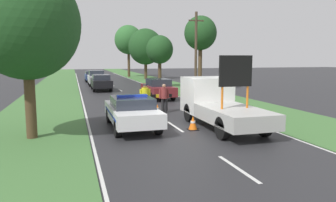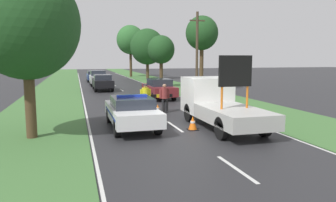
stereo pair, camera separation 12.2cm
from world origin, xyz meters
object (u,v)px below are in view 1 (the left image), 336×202
(traffic_cone_near_police, at_px, (157,109))
(traffic_cone_lane_edge, at_px, (193,102))
(queued_car_wagon_maroon, at_px, (158,88))
(police_car, at_px, (132,111))
(roadside_tree_far_left, at_px, (146,47))
(police_officer, at_px, (145,96))
(roadside_tree_near_left, at_px, (128,40))
(roadside_tree_near_right, at_px, (200,34))
(work_truck, at_px, (217,103))
(queued_car_hatch_blue, at_px, (92,76))
(traffic_cone_centre_front, at_px, (116,109))
(traffic_cone_near_truck, at_px, (205,105))
(pedestrian_civilian, at_px, (164,96))
(roadside_tree_mid_left, at_px, (160,50))
(utility_pole, at_px, (196,54))
(traffic_cone_behind_barrier, at_px, (193,123))
(queued_car_sedan_black, at_px, (101,82))
(road_barrier, at_px, (148,98))
(queued_car_sedan_silver, at_px, (96,78))
(roadside_tree_mid_right, at_px, (26,24))

(traffic_cone_near_police, bearing_deg, traffic_cone_lane_edge, 33.56)
(traffic_cone_near_police, height_order, queued_car_wagon_maroon, queued_car_wagon_maroon)
(police_car, bearing_deg, roadside_tree_far_left, 76.84)
(police_officer, relative_size, roadside_tree_near_left, 0.20)
(roadside_tree_near_right, bearing_deg, work_truck, -109.00)
(roadside_tree_near_left, height_order, roadside_tree_near_right, roadside_tree_near_left)
(work_truck, height_order, queued_car_hatch_blue, work_truck)
(police_officer, relative_size, traffic_cone_centre_front, 3.43)
(police_officer, height_order, traffic_cone_near_truck, police_officer)
(police_car, bearing_deg, work_truck, -7.97)
(pedestrian_civilian, bearing_deg, roadside_tree_near_right, 60.65)
(traffic_cone_lane_edge, bearing_deg, roadside_tree_mid_left, 83.56)
(roadside_tree_near_right, bearing_deg, roadside_tree_near_left, 96.43)
(pedestrian_civilian, xyz_separation_m, queued_car_wagon_maroon, (1.34, 6.54, -0.19))
(traffic_cone_centre_front, bearing_deg, roadside_tree_mid_left, 66.65)
(traffic_cone_lane_edge, height_order, roadside_tree_near_left, roadside_tree_near_left)
(traffic_cone_lane_edge, relative_size, roadside_tree_near_left, 0.07)
(queued_car_hatch_blue, bearing_deg, queued_car_wagon_maroon, 100.96)
(queued_car_wagon_maroon, xyz_separation_m, utility_pole, (2.87, -0.52, 2.61))
(traffic_cone_behind_barrier, distance_m, traffic_cone_lane_edge, 6.63)
(police_car, height_order, traffic_cone_near_police, police_car)
(traffic_cone_near_truck, bearing_deg, police_officer, -175.15)
(roadside_tree_mid_left, bearing_deg, roadside_tree_far_left, 83.92)
(work_truck, height_order, queued_car_sedan_black, work_truck)
(roadside_tree_near_left, bearing_deg, traffic_cone_centre_front, -100.64)
(traffic_cone_near_truck, bearing_deg, traffic_cone_behind_barrier, -118.30)
(police_car, xyz_separation_m, traffic_cone_lane_edge, (4.79, 5.10, -0.46))
(utility_pole, bearing_deg, roadside_tree_far_left, 87.17)
(queued_car_sedan_black, bearing_deg, roadside_tree_near_right, 164.30)
(roadside_tree_near_right, bearing_deg, road_barrier, -124.63)
(queued_car_wagon_maroon, bearing_deg, traffic_cone_lane_edge, 101.16)
(roadside_tree_far_left, bearing_deg, roadside_tree_near_left, 101.38)
(queued_car_wagon_maroon, bearing_deg, queued_car_sedan_silver, -74.27)
(traffic_cone_centre_front, relative_size, roadside_tree_mid_right, 0.08)
(queued_car_sedan_silver, bearing_deg, utility_pole, 115.63)
(work_truck, xyz_separation_m, roadside_tree_mid_left, (2.54, 19.92, 2.87))
(work_truck, bearing_deg, police_officer, -54.62)
(traffic_cone_behind_barrier, xyz_separation_m, roadside_tree_near_right, (6.76, 16.13, 5.06))
(traffic_cone_near_police, xyz_separation_m, roadside_tree_far_left, (5.83, 29.50, 4.42))
(pedestrian_civilian, relative_size, traffic_cone_near_truck, 2.48)
(traffic_cone_near_truck, xyz_separation_m, traffic_cone_lane_edge, (-0.27, 1.40, -0.02))
(queued_car_sedan_silver, distance_m, roadside_tree_mid_right, 24.68)
(work_truck, height_order, traffic_cone_behind_barrier, work_truck)
(roadside_tree_near_right, bearing_deg, queued_car_sedan_black, 164.30)
(roadside_tree_mid_left, bearing_deg, roadside_tree_mid_right, -117.39)
(queued_car_sedan_silver, xyz_separation_m, roadside_tree_near_left, (6.38, 16.18, 5.12))
(police_officer, height_order, roadside_tree_far_left, roadside_tree_far_left)
(police_car, bearing_deg, roadside_tree_near_right, 58.72)
(police_officer, xyz_separation_m, queued_car_sedan_silver, (-1.25, 19.89, -0.12))
(queued_car_hatch_blue, height_order, roadside_tree_near_left, roadside_tree_near_left)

